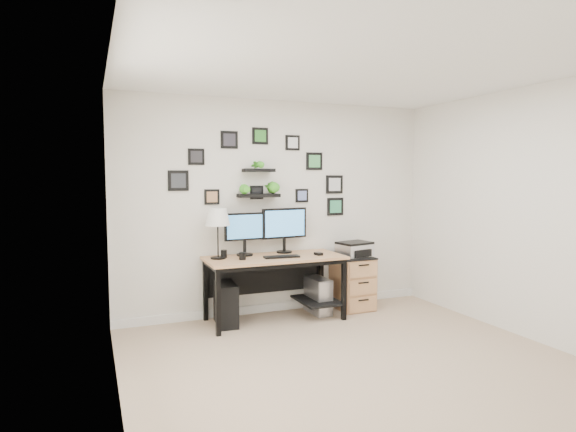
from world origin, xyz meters
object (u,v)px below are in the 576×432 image
pc_tower_grey (318,296)px  printer (355,249)px  pc_tower_black (226,304)px  file_cabinet (353,282)px  monitor_right (284,226)px  monitor_left (245,231)px  table_lamp (218,218)px  mug (243,256)px  desk (276,266)px

pc_tower_grey → printer: printer is taller
pc_tower_black → file_cabinet: size_ratio=0.71×
monitor_right → printer: (0.90, -0.13, -0.31)m
monitor_left → table_lamp: (-0.34, -0.09, 0.16)m
monitor_right → monitor_left: bearing=-178.3°
monitor_left → pc_tower_grey: monitor_left is taller
table_lamp → mug: table_lamp is taller
monitor_left → pc_tower_black: monitor_left is taller
monitor_right → printer: bearing=-8.1°
mug → pc_tower_black: bearing=146.4°
monitor_left → pc_tower_black: bearing=-151.8°
monitor_left → mug: monitor_left is taller
table_lamp → file_cabinet: bearing=-0.7°
printer → desk: bearing=-177.2°
file_cabinet → mug: bearing=-174.3°
mug → pc_tower_black: mug is taller
pc_tower_grey → file_cabinet: bearing=2.9°
pc_tower_black → pc_tower_grey: (1.17, 0.01, -0.02)m
desk → printer: printer is taller
desk → table_lamp: bearing=173.2°
pc_tower_black → file_cabinet: file_cabinet is taller
monitor_left → mug: size_ratio=6.05×
monitor_left → monitor_right: bearing=1.7°
monitor_right → pc_tower_grey: bearing=-21.0°
monitor_right → table_lamp: size_ratio=1.03×
monitor_left → mug: bearing=-112.7°
desk → monitor_right: bearing=46.0°
table_lamp → pc_tower_black: 0.98m
mug → pc_tower_grey: (1.00, 0.13, -0.57)m
monitor_left → file_cabinet: bearing=-4.5°
desk → monitor_left: (-0.33, 0.17, 0.42)m
desk → mug: size_ratio=19.22×
printer → pc_tower_grey: bearing=-177.8°
pc_tower_grey → monitor_right: bearing=159.0°
table_lamp → pc_tower_black: table_lamp is taller
monitor_left → table_lamp: bearing=-165.9°
monitor_left → pc_tower_black: 0.87m
desk → pc_tower_grey: 0.69m
file_cabinet → pc_tower_black: bearing=-178.6°
mug → printer: printer is taller
monitor_left → monitor_right: (0.51, 0.01, 0.03)m
desk → file_cabinet: desk is taller
table_lamp → pc_tower_grey: table_lamp is taller
pc_tower_grey → pc_tower_black: bearing=-179.3°
monitor_left → file_cabinet: size_ratio=0.75×
monitor_left → monitor_right: 0.51m
monitor_right → file_cabinet: 1.16m
table_lamp → pc_tower_black: size_ratio=1.20×
monitor_right → pc_tower_black: monitor_right is taller
pc_tower_grey → file_cabinet: 0.51m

